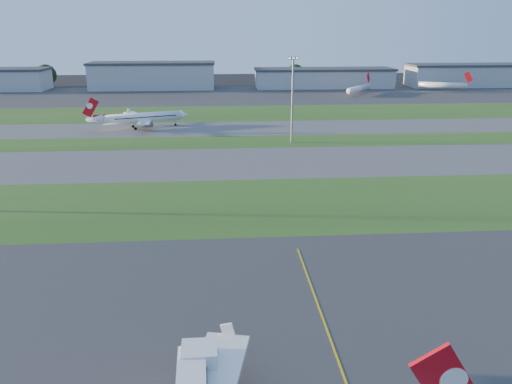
{
  "coord_description": "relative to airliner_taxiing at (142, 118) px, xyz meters",
  "views": [
    {
      "loc": [
        -7.08,
        -42.72,
        34.02
      ],
      "look_at": [
        -1.11,
        38.75,
        7.0
      ],
      "focal_mm": 35.0,
      "sensor_mm": 36.0,
      "label": 1
    }
  ],
  "objects": [
    {
      "name": "light_mast_centre",
      "position": [
        49.55,
        -26.82,
        11.13
      ],
      "size": [
        3.2,
        0.7,
        25.8
      ],
      "color": "gray",
      "rests_on": "ground"
    },
    {
      "name": "grass_strip_a",
      "position": [
        34.55,
        -82.82,
        -3.68
      ],
      "size": [
        300.0,
        34.0,
        0.01
      ],
      "primitive_type": "cube",
      "color": "#28511B",
      "rests_on": "ground"
    },
    {
      "name": "airliner_taxiing",
      "position": [
        0.0,
        0.0,
        0.0
      ],
      "size": [
        32.36,
        27.34,
        10.5
      ],
      "rotation": [
        0.0,
        0.0,
        3.48
      ],
      "color": "white",
      "rests_on": "ground"
    },
    {
      "name": "grass_strip_b",
      "position": [
        34.55,
        -24.82,
        -3.68
      ],
      "size": [
        300.0,
        18.0,
        0.01
      ],
      "primitive_type": "cube",
      "color": "#28511B",
      "rests_on": "ground"
    },
    {
      "name": "taxiway_b",
      "position": [
        34.55,
        -2.82,
        -3.68
      ],
      "size": [
        300.0,
        26.0,
        0.01
      ],
      "primitive_type": "cube",
      "color": "#515154",
      "rests_on": "ground"
    },
    {
      "name": "ground",
      "position": [
        34.55,
        -134.82,
        -3.69
      ],
      "size": [
        700.0,
        700.0,
        0.0
      ],
      "primitive_type": "plane",
      "color": "black",
      "rests_on": "ground"
    },
    {
      "name": "yellow_line",
      "position": [
        39.55,
        -134.82,
        -3.69
      ],
      "size": [
        0.25,
        60.0,
        0.02
      ],
      "primitive_type": "cube",
      "color": "gold",
      "rests_on": "ground"
    },
    {
      "name": "apron_far",
      "position": [
        34.55,
        90.18,
        -3.68
      ],
      "size": [
        400.0,
        80.0,
        0.01
      ],
      "primitive_type": "cube",
      "color": "#333335",
      "rests_on": "ground"
    },
    {
      "name": "apron_near",
      "position": [
        34.55,
        -134.82,
        -3.68
      ],
      "size": [
        300.0,
        70.0,
        0.01
      ],
      "primitive_type": "cube",
      "color": "#333335",
      "rests_on": "ground"
    },
    {
      "name": "tree_east",
      "position": [
        149.55,
        132.18,
        2.47
      ],
      "size": [
        10.45,
        10.45,
        11.4
      ],
      "color": "black",
      "rests_on": "ground"
    },
    {
      "name": "tree_west",
      "position": [
        -75.45,
        135.18,
        3.45
      ],
      "size": [
        12.1,
        12.1,
        13.2
      ],
      "color": "black",
      "rests_on": "ground"
    },
    {
      "name": "mini_jet_far",
      "position": [
        152.96,
        98.47,
        -0.4
      ],
      "size": [
        27.36,
        12.18,
        9.48
      ],
      "rotation": [
        0.0,
        0.0,
        -0.36
      ],
      "color": "white",
      "rests_on": "ground"
    },
    {
      "name": "mini_jet_near",
      "position": [
        101.34,
        85.27,
        -0.4
      ],
      "size": [
        18.52,
        23.95,
        9.48
      ],
      "rotation": [
        0.0,
        0.0,
        0.93
      ],
      "color": "white",
      "rests_on": "ground"
    },
    {
      "name": "hangar_west",
      "position": [
        -10.45,
        120.18,
        3.95
      ],
      "size": [
        71.4,
        23.0,
        15.2
      ],
      "color": "#9C9EA3",
      "rests_on": "ground"
    },
    {
      "name": "grass_strip_c",
      "position": [
        34.55,
        30.18,
        -3.68
      ],
      "size": [
        300.0,
        40.0,
        0.01
      ],
      "primitive_type": "cube",
      "color": "#28511B",
      "rests_on": "ground"
    },
    {
      "name": "hangar_east",
      "position": [
        89.55,
        120.18,
        1.95
      ],
      "size": [
        81.6,
        23.0,
        11.2
      ],
      "color": "#9C9EA3",
      "rests_on": "ground"
    },
    {
      "name": "tree_mid_west",
      "position": [
        14.55,
        131.18,
        2.15
      ],
      "size": [
        9.9,
        9.9,
        10.8
      ],
      "color": "black",
      "rests_on": "ground"
    },
    {
      "name": "taxiway_a",
      "position": [
        34.55,
        -49.82,
        -3.68
      ],
      "size": [
        300.0,
        32.0,
        0.01
      ],
      "primitive_type": "cube",
      "color": "#515154",
      "rests_on": "ground"
    },
    {
      "name": "tree_mid_east",
      "position": [
        74.55,
        134.18,
        3.13
      ],
      "size": [
        11.55,
        11.55,
        12.6
      ],
      "color": "black",
      "rests_on": "ground"
    },
    {
      "name": "hangar_far_east",
      "position": [
        189.55,
        120.18,
        2.95
      ],
      "size": [
        96.9,
        23.0,
        13.2
      ],
      "color": "#9C9EA3",
      "rests_on": "ground"
    }
  ]
}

